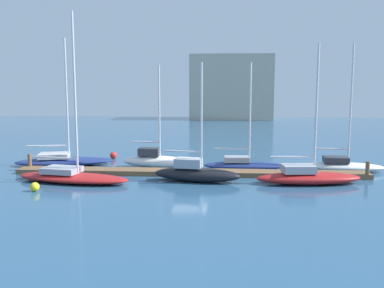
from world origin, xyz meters
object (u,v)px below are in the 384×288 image
mooring_buoy_yellow (35,187)px  sailboat_4 (244,164)px  sailboat_1 (71,175)px  sailboat_6 (343,165)px  sailboat_0 (63,160)px  sailboat_3 (196,172)px  sailboat_5 (307,176)px  harbor_building_distant (231,87)px  mooring_buoy_red (113,155)px  sailboat_2 (156,160)px

mooring_buoy_yellow → sailboat_4: bearing=30.8°
sailboat_1 → sailboat_6: sailboat_1 is taller
sailboat_0 → sailboat_3: size_ratio=1.28×
sailboat_1 → mooring_buoy_yellow: 3.01m
sailboat_5 → sailboat_6: size_ratio=0.95×
sailboat_3 → harbor_building_distant: (3.22, 57.11, 5.65)m
mooring_buoy_yellow → mooring_buoy_red: (1.72, 12.05, 0.03)m
sailboat_2 → sailboat_0: bearing=-177.7°
sailboat_4 → mooring_buoy_yellow: (-13.14, -7.84, -0.16)m
sailboat_4 → sailboat_2: bearing=175.5°
sailboat_2 → mooring_buoy_red: bearing=144.4°
sailboat_5 → harbor_building_distant: harbor_building_distant is taller
sailboat_3 → sailboat_2: bearing=135.2°
sailboat_6 → harbor_building_distant: (-7.69, 52.74, 5.78)m
mooring_buoy_red → harbor_building_distant: harbor_building_distant is taller
sailboat_0 → sailboat_6: size_ratio=1.07×
sailboat_6 → mooring_buoy_yellow: (-20.60, -7.84, -0.21)m
sailboat_1 → sailboat_3: sailboat_1 is taller
sailboat_4 → mooring_buoy_yellow: bearing=-150.4°
sailboat_4 → sailboat_5: sailboat_5 is taller
sailboat_0 → harbor_building_distant: (14.46, 51.97, 5.83)m
sailboat_2 → sailboat_6: size_ratio=0.84×
sailboat_3 → sailboat_6: sailboat_6 is taller
sailboat_0 → mooring_buoy_red: (3.27, 3.44, -0.14)m
sailboat_2 → sailboat_4: (6.97, -0.40, -0.17)m
sailboat_5 → mooring_buoy_yellow: 17.40m
sailboat_3 → mooring_buoy_red: bearing=141.6°
sailboat_0 → sailboat_3: (11.24, -5.13, 0.17)m
sailboat_0 → sailboat_2: (7.71, -0.36, 0.17)m
sailboat_4 → sailboat_5: size_ratio=0.90×
mooring_buoy_red → harbor_building_distant: 50.16m
sailboat_2 → mooring_buoy_yellow: sailboat_2 is taller
mooring_buoy_yellow → sailboat_2: bearing=53.2°
sailboat_3 → mooring_buoy_red: (-7.97, 8.58, -0.31)m
sailboat_2 → sailboat_6: bearing=3.4°
sailboat_0 → sailboat_4: size_ratio=1.25×
sailboat_5 → mooring_buoy_yellow: sailboat_5 is taller
sailboat_6 → sailboat_2: bearing=-177.3°
sailboat_3 → sailboat_5: size_ratio=0.87×
mooring_buoy_yellow → mooring_buoy_red: bearing=81.9°
sailboat_2 → sailboat_6: 14.44m
sailboat_1 → mooring_buoy_red: size_ratio=18.22×
mooring_buoy_yellow → harbor_building_distant: bearing=78.0°
sailboat_5 → sailboat_0: bearing=157.9°
sailboat_1 → harbor_building_distant: 59.32m
sailboat_1 → sailboat_2: (4.85, 5.54, 0.16)m
sailboat_3 → sailboat_4: bearing=60.4°
sailboat_2 → sailboat_3: bearing=-48.5°
sailboat_3 → mooring_buoy_yellow: sailboat_3 is taller
sailboat_3 → harbor_building_distant: 57.48m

